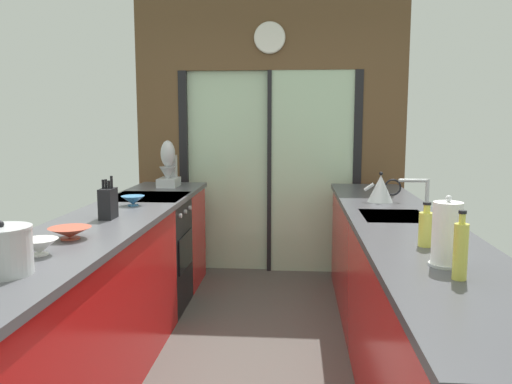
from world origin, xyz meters
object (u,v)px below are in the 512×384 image
Objects in this scene: soap_bottle_far at (426,228)px; paper_towel_roll at (447,234)px; oven_range at (150,253)px; mixing_bowl_far at (133,200)px; mixing_bowl_near at (39,247)px; kettle at (381,188)px; stock_pot at (2,251)px; mixing_bowl_mid at (70,233)px; stand_mixer at (169,169)px; knife_block at (108,203)px; soap_bottle_near at (461,250)px.

paper_towel_roll is at bearing -90.00° from soap_bottle_far.
mixing_bowl_far is at bearing -87.64° from oven_range.
kettle is at bearing 43.18° from mixing_bowl_near.
kettle is at bearing 47.82° from stock_pot.
mixing_bowl_far is 0.56× the size of paper_towel_roll.
mixing_bowl_mid is 1.04m from mixing_bowl_far.
paper_towel_roll is at bearing -54.08° from stand_mixer.
soap_bottle_far is (1.78, -0.57, -0.01)m from knife_block.
mixing_bowl_near is 0.62× the size of kettle.
paper_towel_roll is at bearing -27.16° from knife_block.
mixing_bowl_mid is at bearing -90.00° from stand_mixer.
stand_mixer is at bearing 90.00° from stock_pot.
mixing_bowl_near is 2.44m from kettle.
knife_block is 0.96× the size of kettle.
soap_bottle_far is (1.78, 0.60, -0.01)m from stock_pot.
stand_mixer is at bearing 123.95° from soap_bottle_near.
oven_range is 3.46× the size of knife_block.
mixing_bowl_near is 0.78× the size of mixing_bowl_mid.
knife_block is at bearing 90.00° from stock_pot.
paper_towel_roll reaches higher than kettle.
mixing_bowl_mid is at bearing 90.00° from mixing_bowl_near.
soap_bottle_near is 0.90× the size of paper_towel_roll.
mixing_bowl_far is 1.06m from stand_mixer.
stand_mixer reaches higher than mixing_bowl_mid.
stock_pot reaches higher than soap_bottle_far.
paper_towel_roll reaches higher than soap_bottle_far.
mixing_bowl_mid is at bearing 179.40° from soap_bottle_far.
mixing_bowl_near is 1.37m from mixing_bowl_far.
kettle is 1.03× the size of soap_bottle_near.
soap_bottle_near reaches higher than oven_range.
soap_bottle_far is 0.72× the size of paper_towel_roll.
mixing_bowl_near is 0.72× the size of stock_pot.
mixing_bowl_far is at bearing -170.23° from kettle.
kettle is at bearing 89.91° from soap_bottle_far.
knife_block is (0.00, -0.49, 0.06)m from mixing_bowl_far.
soap_bottle_near is (1.80, -2.04, 0.58)m from oven_range.
oven_range is 5.50× the size of mixing_bowl_far.
stock_pot is at bearing -90.00° from knife_block.
mixing_bowl_far is at bearing 141.77° from paper_towel_roll.
knife_block is 2.09m from soap_bottle_near.
knife_block is at bearing -90.00° from stand_mixer.
mixing_bowl_far reaches higher than oven_range.
mixing_bowl_near is 0.64× the size of knife_block.
kettle is at bearing -4.45° from oven_range.
soap_bottle_near is (1.78, -1.10, 0.02)m from knife_block.
knife_block is at bearing 148.29° from soap_bottle_near.
stand_mixer is at bearing 125.92° from paper_towel_roll.
mixing_bowl_far is 2.39m from soap_bottle_near.
mixing_bowl_near is at bearing 172.86° from soap_bottle_near.
stock_pot is (0.00, -1.66, 0.06)m from mixing_bowl_far.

